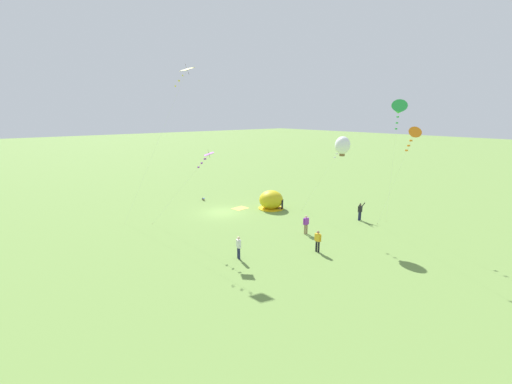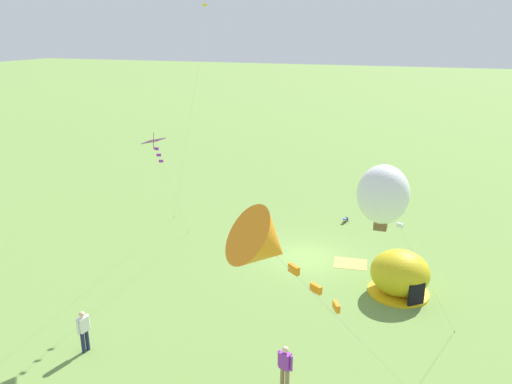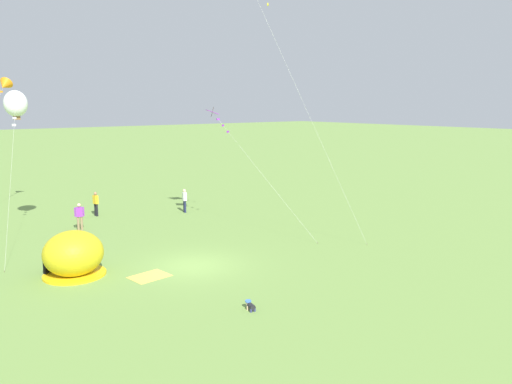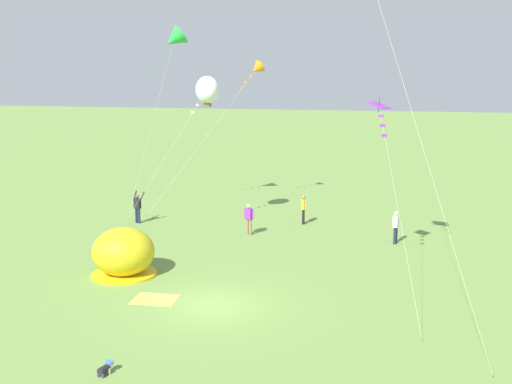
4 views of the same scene
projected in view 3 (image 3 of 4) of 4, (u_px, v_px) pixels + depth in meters
name	position (u px, v px, depth m)	size (l,w,h in m)	color
ground_plane	(194.00, 266.00, 24.30)	(300.00, 300.00, 0.00)	olive
popup_tent	(73.00, 254.00, 22.80)	(2.81, 2.81, 2.10)	gold
picnic_blanket	(150.00, 276.00, 22.79)	(1.70, 1.30, 0.01)	gold
toddler_crawling	(250.00, 305.00, 19.08)	(0.31, 0.55, 0.32)	black
person_near_tent	(80.00, 215.00, 30.98)	(0.57, 0.34, 1.72)	#8C7251
person_strolling	(96.00, 203.00, 34.97)	(0.31, 0.58, 1.72)	black
person_center_field	(185.00, 199.00, 36.15)	(0.32, 0.58, 1.72)	#1E2347
kite_purple	(216.00, 117.00, 30.86)	(2.86, 7.60, 7.63)	silver
kite_white	(16.00, 104.00, 29.08)	(3.37, 7.64, 8.57)	silver
kite_orange	(4.00, 85.00, 34.47)	(6.22, 6.09, 9.62)	silver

